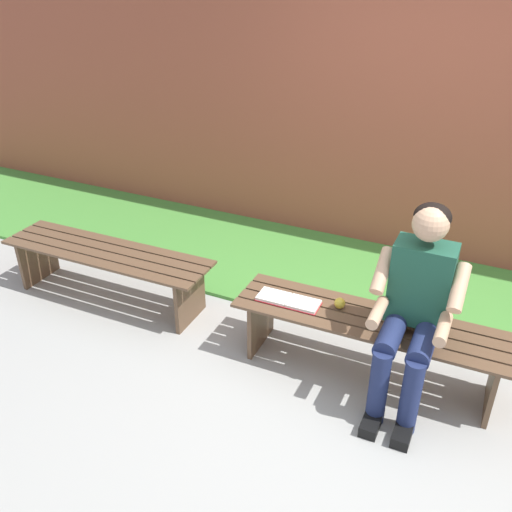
% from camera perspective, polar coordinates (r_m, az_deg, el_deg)
% --- Properties ---
extents(ground_plane, '(10.00, 7.00, 0.04)m').
position_cam_1_polar(ground_plane, '(3.40, -11.43, -17.21)').
color(ground_plane, '#9E9E99').
extents(grass_strip, '(9.00, 1.80, 0.03)m').
position_cam_1_polar(grass_strip, '(4.96, 3.81, 0.25)').
color(grass_strip, '#478C38').
rests_on(grass_strip, ground).
extents(brick_wall, '(9.50, 0.24, 2.60)m').
position_cam_1_polar(brick_wall, '(4.92, 13.09, 15.39)').
color(brick_wall, '#9E4C38').
rests_on(brick_wall, ground).
extents(bench_near, '(1.74, 0.46, 0.43)m').
position_cam_1_polar(bench_near, '(3.52, 11.81, -7.78)').
color(bench_near, brown).
rests_on(bench_near, ground).
extents(bench_far, '(1.70, 0.46, 0.43)m').
position_cam_1_polar(bench_far, '(4.34, -15.26, -0.63)').
color(bench_far, brown).
rests_on(bench_far, ground).
extents(person_seated, '(0.50, 0.69, 1.23)m').
position_cam_1_polar(person_seated, '(3.22, 16.24, -4.84)').
color(person_seated, '#1E513D').
rests_on(person_seated, ground).
extents(apple, '(0.07, 0.07, 0.07)m').
position_cam_1_polar(apple, '(3.51, 8.74, -4.89)').
color(apple, gold).
rests_on(apple, bench_near).
extents(book_open, '(0.41, 0.17, 0.02)m').
position_cam_1_polar(book_open, '(3.55, 3.39, -4.66)').
color(book_open, white).
rests_on(book_open, bench_near).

